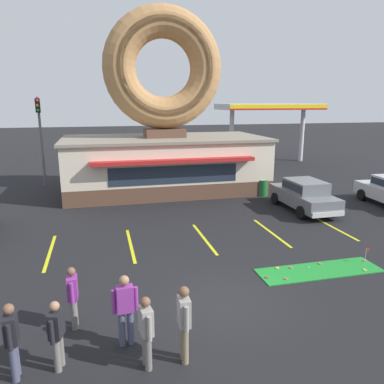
% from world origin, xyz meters
% --- Properties ---
extents(ground_plane, '(160.00, 160.00, 0.00)m').
position_xyz_m(ground_plane, '(0.00, 0.00, 0.00)').
color(ground_plane, black).
extents(donut_shop_building, '(12.30, 6.75, 10.96)m').
position_xyz_m(donut_shop_building, '(0.92, 13.94, 3.74)').
color(donut_shop_building, brown).
rests_on(donut_shop_building, ground).
extents(putting_mat, '(4.19, 1.21, 0.03)m').
position_xyz_m(putting_mat, '(3.85, 1.15, 0.01)').
color(putting_mat, '#1E842D').
rests_on(putting_mat, ground).
extents(mini_donut_near_left, '(0.13, 0.13, 0.04)m').
position_xyz_m(mini_donut_near_left, '(5.30, 0.76, 0.05)').
color(mini_donut_near_left, '#E5C666').
rests_on(mini_donut_near_left, putting_mat).
extents(mini_donut_near_right, '(0.13, 0.13, 0.04)m').
position_xyz_m(mini_donut_near_right, '(1.92, 1.06, 0.05)').
color(mini_donut_near_right, brown).
rests_on(mini_donut_near_right, putting_mat).
extents(mini_donut_mid_left, '(0.13, 0.13, 0.04)m').
position_xyz_m(mini_donut_mid_left, '(4.13, 1.57, 0.05)').
color(mini_donut_mid_left, '#A5724C').
rests_on(mini_donut_mid_left, putting_mat).
extents(mini_donut_mid_centre, '(0.13, 0.13, 0.04)m').
position_xyz_m(mini_donut_mid_centre, '(2.55, 1.61, 0.05)').
color(mini_donut_mid_centre, '#E5C666').
rests_on(mini_donut_mid_centre, putting_mat).
extents(mini_donut_mid_right, '(0.13, 0.13, 0.04)m').
position_xyz_m(mini_donut_mid_right, '(2.46, 0.82, 0.05)').
color(mini_donut_mid_right, '#A5724C').
rests_on(mini_donut_mid_right, putting_mat).
extents(mini_donut_far_left, '(0.13, 0.13, 0.04)m').
position_xyz_m(mini_donut_far_left, '(3.01, 1.51, 0.05)').
color(mini_donut_far_left, '#A5724C').
rests_on(mini_donut_far_left, putting_mat).
extents(mini_donut_far_centre, '(0.13, 0.13, 0.04)m').
position_xyz_m(mini_donut_far_centre, '(5.81, 1.42, 0.05)').
color(mini_donut_far_centre, '#D8667F').
rests_on(mini_donut_far_centre, putting_mat).
extents(golf_ball, '(0.04, 0.04, 0.04)m').
position_xyz_m(golf_ball, '(3.59, 1.38, 0.05)').
color(golf_ball, white).
rests_on(golf_ball, putting_mat).
extents(putting_flag_pin, '(0.13, 0.01, 0.55)m').
position_xyz_m(putting_flag_pin, '(5.73, 1.27, 0.44)').
color(putting_flag_pin, silver).
rests_on(putting_flag_pin, putting_mat).
extents(car_grey, '(1.98, 4.56, 1.60)m').
position_xyz_m(car_grey, '(7.06, 7.73, 0.87)').
color(car_grey, slate).
rests_on(car_grey, ground).
extents(pedestrian_blue_sweater_man, '(0.59, 0.26, 1.73)m').
position_xyz_m(pedestrian_blue_sweater_man, '(-2.66, -1.22, 0.96)').
color(pedestrian_blue_sweater_man, '#474C66').
rests_on(pedestrian_blue_sweater_man, ground).
extents(pedestrian_hooded_kid, '(0.24, 0.60, 1.60)m').
position_xyz_m(pedestrian_hooded_kid, '(-3.86, -0.21, 0.88)').
color(pedestrian_hooded_kid, slate).
rests_on(pedestrian_hooded_kid, ground).
extents(pedestrian_leather_jacket_man, '(0.33, 0.58, 1.55)m').
position_xyz_m(pedestrian_leather_jacket_man, '(-4.10, -1.68, 0.85)').
color(pedestrian_leather_jacket_man, slate).
rests_on(pedestrian_leather_jacket_man, ground).
extents(pedestrian_clipboard_woman, '(0.24, 0.60, 1.75)m').
position_xyz_m(pedestrian_clipboard_woman, '(-1.49, -2.07, 0.98)').
color(pedestrian_clipboard_woman, '#7F7056').
rests_on(pedestrian_clipboard_woman, ground).
extents(pedestrian_beanie_man, '(0.26, 0.59, 1.66)m').
position_xyz_m(pedestrian_beanie_man, '(-4.93, -1.77, 0.92)').
color(pedestrian_beanie_man, '#474C66').
rests_on(pedestrian_beanie_man, ground).
extents(pedestrian_crossing_woman, '(0.30, 0.59, 1.63)m').
position_xyz_m(pedestrian_crossing_woman, '(-2.30, -2.09, 0.90)').
color(pedestrian_crossing_woman, slate).
rests_on(pedestrian_crossing_woman, ground).
extents(trash_bin, '(0.57, 0.57, 0.97)m').
position_xyz_m(trash_bin, '(6.30, 11.09, 0.50)').
color(trash_bin, '#1E662D').
rests_on(trash_bin, ground).
extents(traffic_light_pole, '(0.28, 0.47, 5.80)m').
position_xyz_m(traffic_light_pole, '(-6.69, 17.24, 3.71)').
color(traffic_light_pole, '#595B60').
rests_on(traffic_light_pole, ground).
extents(gas_station_canopy, '(9.00, 4.46, 5.30)m').
position_xyz_m(gas_station_canopy, '(12.04, 22.89, 4.86)').
color(gas_station_canopy, silver).
rests_on(gas_station_canopy, ground).
extents(parking_stripe_far_left, '(0.12, 3.60, 0.01)m').
position_xyz_m(parking_stripe_far_left, '(-5.05, 5.00, 0.00)').
color(parking_stripe_far_left, yellow).
rests_on(parking_stripe_far_left, ground).
extents(parking_stripe_left, '(0.12, 3.60, 0.01)m').
position_xyz_m(parking_stripe_left, '(-2.05, 5.00, 0.00)').
color(parking_stripe_left, yellow).
rests_on(parking_stripe_left, ground).
extents(parking_stripe_mid_left, '(0.12, 3.60, 0.01)m').
position_xyz_m(parking_stripe_mid_left, '(0.95, 5.00, 0.00)').
color(parking_stripe_mid_left, yellow).
rests_on(parking_stripe_mid_left, ground).
extents(parking_stripe_centre, '(0.12, 3.60, 0.01)m').
position_xyz_m(parking_stripe_centre, '(3.95, 5.00, 0.00)').
color(parking_stripe_centre, yellow).
rests_on(parking_stripe_centre, ground).
extents(parking_stripe_mid_right, '(0.12, 3.60, 0.01)m').
position_xyz_m(parking_stripe_mid_right, '(6.95, 5.00, 0.00)').
color(parking_stripe_mid_right, yellow).
rests_on(parking_stripe_mid_right, ground).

